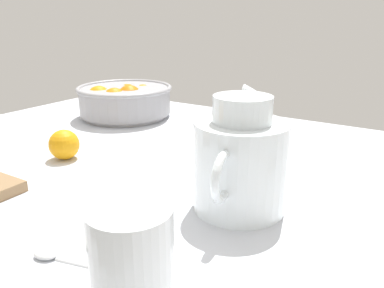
# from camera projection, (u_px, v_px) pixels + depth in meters

# --- Properties ---
(ground_plane) EXTENTS (1.42, 0.98, 0.03)m
(ground_plane) POSITION_uv_depth(u_px,v_px,m) (179.00, 169.00, 0.82)
(ground_plane) COLOR silver
(fruit_bowl) EXTENTS (0.29, 0.29, 0.10)m
(fruit_bowl) POSITION_uv_depth(u_px,v_px,m) (125.00, 100.00, 1.17)
(fruit_bowl) COLOR #99999E
(fruit_bowl) RESTS_ON ground_plane
(juice_pitcher) EXTENTS (0.15, 0.19, 0.19)m
(juice_pitcher) POSITION_uv_depth(u_px,v_px,m) (240.00, 167.00, 0.60)
(juice_pitcher) COLOR white
(juice_pitcher) RESTS_ON ground_plane
(second_glass) EXTENTS (0.09, 0.09, 0.11)m
(second_glass) POSITION_uv_depth(u_px,v_px,m) (132.00, 261.00, 0.41)
(second_glass) COLOR white
(second_glass) RESTS_ON ground_plane
(loose_orange_0) EXTENTS (0.06, 0.06, 0.06)m
(loose_orange_0) POSITION_uv_depth(u_px,v_px,m) (64.00, 145.00, 0.83)
(loose_orange_0) COLOR orange
(loose_orange_0) RESTS_ON ground_plane
(spoon) EXTENTS (0.17, 0.06, 0.01)m
(spoon) POSITION_uv_depth(u_px,v_px,m) (72.00, 260.00, 0.48)
(spoon) COLOR silver
(spoon) RESTS_ON ground_plane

